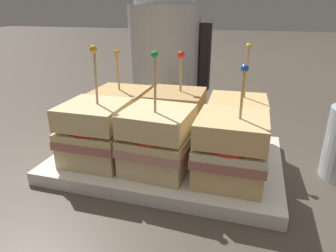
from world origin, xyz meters
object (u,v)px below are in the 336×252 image
at_px(sandwich_back_left, 121,113).
at_px(sandwich_back_right, 236,124).
at_px(sandwich_front_right, 230,149).
at_px(sandwich_front_center, 159,141).
at_px(sandwich_back_center, 176,117).
at_px(kettle_steel, 165,59).
at_px(sandwich_front_left, 96,133).
at_px(serving_platter, 168,158).

bearing_deg(sandwich_back_left, sandwich_back_right, 0.35).
bearing_deg(sandwich_back_right, sandwich_front_right, -90.09).
bearing_deg(sandwich_front_center, sandwich_back_center, 91.04).
bearing_deg(sandwich_back_left, sandwich_front_right, -26.39).
distance_m(sandwich_front_center, kettle_steel, 0.31).
xyz_separation_m(sandwich_back_left, sandwich_back_center, (0.09, -0.00, 0.00)).
xyz_separation_m(sandwich_front_right, kettle_steel, (-0.17, 0.29, 0.06)).
height_order(sandwich_back_center, sandwich_back_right, sandwich_back_right).
height_order(sandwich_back_right, kettle_steel, kettle_steel).
xyz_separation_m(sandwich_front_left, kettle_steel, (0.01, 0.29, 0.06)).
relative_size(serving_platter, sandwich_front_right, 2.22).
xyz_separation_m(sandwich_back_left, sandwich_back_right, (0.19, 0.00, 0.00)).
distance_m(sandwich_back_right, kettle_steel, 0.27).
bearing_deg(sandwich_front_center, sandwich_front_left, 179.88).
relative_size(sandwich_front_right, sandwich_back_right, 0.93).
relative_size(sandwich_back_center, sandwich_back_right, 0.91).
distance_m(sandwich_front_center, sandwich_back_center, 0.09).
relative_size(sandwich_front_center, kettle_steel, 0.61).
xyz_separation_m(serving_platter, sandwich_front_center, (0.00, -0.05, 0.05)).
relative_size(sandwich_front_left, sandwich_front_center, 1.01).
height_order(serving_platter, sandwich_back_right, sandwich_back_right).
bearing_deg(sandwich_front_center, kettle_steel, 105.16).
bearing_deg(sandwich_back_right, sandwich_back_left, -179.65).
bearing_deg(sandwich_back_center, sandwich_front_left, -134.60).
bearing_deg(sandwich_front_right, sandwich_back_left, 153.61).
relative_size(serving_platter, kettle_steel, 1.25).
height_order(serving_platter, sandwich_front_left, sandwich_front_left).
bearing_deg(sandwich_front_right, kettle_steel, 120.52).
distance_m(sandwich_front_right, kettle_steel, 0.34).
bearing_deg(sandwich_back_right, sandwich_front_left, -152.86).
bearing_deg(serving_platter, sandwich_front_left, -152.23).
distance_m(serving_platter, sandwich_back_right, 0.12).
xyz_separation_m(sandwich_front_left, sandwich_back_center, (0.09, 0.09, 0.00)).
bearing_deg(sandwich_front_left, sandwich_front_right, 0.01).
height_order(serving_platter, sandwich_front_right, sandwich_front_right).
bearing_deg(kettle_steel, sandwich_back_left, -95.09).
bearing_deg(sandwich_front_center, sandwich_back_left, 135.73).
distance_m(serving_platter, sandwich_back_left, 0.12).
bearing_deg(sandwich_back_left, sandwich_back_center, -1.02).
distance_m(sandwich_front_center, sandwich_front_right, 0.09).
height_order(sandwich_front_right, kettle_steel, kettle_steel).
bearing_deg(serving_platter, sandwich_back_left, 154.15).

